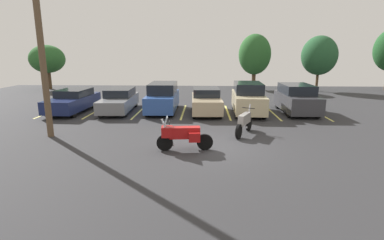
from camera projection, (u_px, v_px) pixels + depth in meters
ground at (213, 147)px, 12.45m from camera, size 44.00×44.00×0.10m
motorcycle_touring at (183, 135)px, 11.73m from camera, size 2.24×0.93×1.37m
motorcycle_second at (244, 122)px, 14.00m from camera, size 1.06×2.10×1.33m
parking_stripes at (183, 112)px, 19.33m from camera, size 17.33×4.75×0.01m
car_navy at (73, 101)px, 19.25m from camera, size 2.04×4.79×1.45m
car_grey at (119, 100)px, 19.47m from camera, size 1.95×4.87×1.46m
car_blue at (163, 98)px, 19.40m from camera, size 1.82×4.57×1.83m
car_tan at (206, 101)px, 18.85m from camera, size 1.93×4.39×1.55m
car_champagne at (248, 98)px, 18.78m from camera, size 1.97×4.55×1.91m
car_charcoal at (297, 99)px, 18.96m from camera, size 1.94×4.30×1.79m
utility_pole at (39, 26)px, 12.70m from camera, size 1.80×0.40×9.50m
tree_far_right at (47, 59)px, 30.37m from camera, size 3.49×3.49×4.47m
tree_left at (255, 55)px, 30.08m from camera, size 3.22×3.22×5.54m
tree_far_left at (319, 55)px, 28.64m from camera, size 3.35×3.35×5.31m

